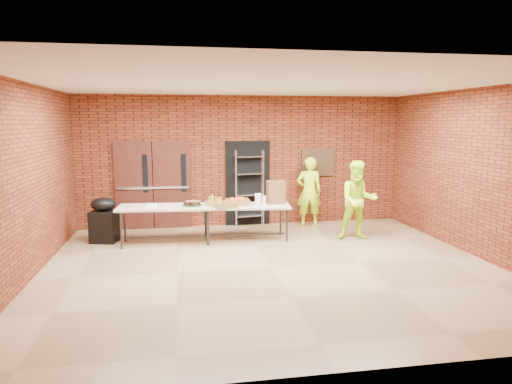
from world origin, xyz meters
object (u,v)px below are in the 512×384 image
(table_left, at_px, (165,209))
(coffee_dispenser, at_px, (276,192))
(covered_grill, at_px, (104,220))
(volunteer_man, at_px, (358,200))
(wire_rack, at_px, (249,188))
(table_right, at_px, (246,208))
(volunteer_woman, at_px, (309,192))

(table_left, bearing_deg, coffee_dispenser, 6.45)
(covered_grill, xyz_separation_m, volunteer_man, (5.45, -0.66, 0.38))
(wire_rack, bearing_deg, volunteer_man, -48.71)
(table_right, bearing_deg, volunteer_woman, 38.83)
(coffee_dispenser, distance_m, volunteer_man, 1.81)
(wire_rack, relative_size, volunteer_woman, 1.09)
(wire_rack, height_order, table_right, wire_rack)
(table_right, bearing_deg, coffee_dispenser, 15.03)
(volunteer_woman, relative_size, volunteer_man, 0.99)
(table_right, bearing_deg, table_left, -174.53)
(wire_rack, distance_m, covered_grill, 3.49)
(coffee_dispenser, xyz_separation_m, volunteer_man, (1.75, -0.43, -0.16))
(table_left, distance_m, volunteer_man, 4.18)
(volunteer_woman, bearing_deg, table_left, 26.54)
(table_right, relative_size, volunteer_man, 1.13)
(coffee_dispenser, bearing_deg, wire_rack, 107.61)
(table_left, xyz_separation_m, coffee_dispenser, (2.41, 0.10, 0.29))
(table_left, bearing_deg, table_right, 3.73)
(table_right, relative_size, covered_grill, 2.01)
(wire_rack, height_order, table_left, wire_rack)
(table_left, distance_m, volunteer_woman, 3.65)
(table_left, relative_size, volunteer_man, 1.16)
(wire_rack, xyz_separation_m, volunteer_man, (2.14, -1.67, -0.07))
(table_left, relative_size, covered_grill, 2.06)
(wire_rack, xyz_separation_m, coffee_dispenser, (0.39, -1.24, 0.09))
(table_left, bearing_deg, wire_rack, 37.71)
(covered_grill, relative_size, volunteer_man, 0.56)
(table_left, bearing_deg, volunteer_woman, 21.98)
(covered_grill, distance_m, volunteer_woman, 4.84)
(table_left, height_order, covered_grill, covered_grill)
(coffee_dispenser, relative_size, volunteer_woman, 0.29)
(volunteer_man, bearing_deg, covered_grill, -176.98)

